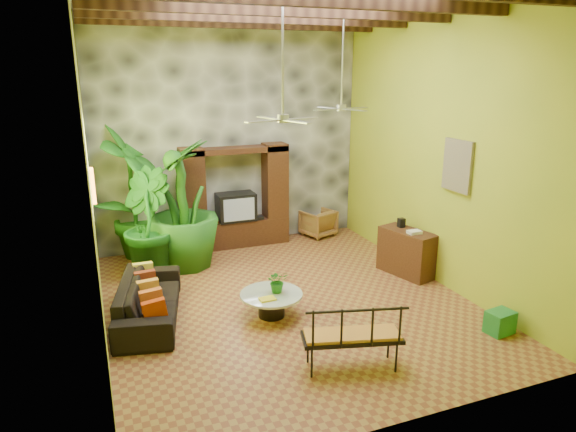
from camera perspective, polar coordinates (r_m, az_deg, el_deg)
name	(u,v)px	position (r m, az deg, el deg)	size (l,w,h in m)	color
ground	(286,300)	(9.13, -0.23, -9.35)	(7.00, 7.00, 0.00)	brown
back_wall	(229,134)	(11.67, -6.55, 9.00)	(6.00, 0.02, 5.00)	gold
left_wall	(89,173)	(7.82, -21.28, 4.49)	(0.02, 7.00, 5.00)	gold
right_wall	(439,149)	(9.84, 16.40, 7.13)	(0.02, 7.00, 5.00)	gold
stone_accent_wall	(230,135)	(11.61, -6.47, 8.97)	(5.98, 0.10, 4.98)	#33353A
ceiling_beams	(286,9)	(8.29, -0.27, 22.02)	(5.95, 5.36, 0.22)	#3A2212
entertainment_center	(236,205)	(11.61, -5.84, 1.27)	(2.40, 0.55, 2.30)	#34190E
ceiling_fan_front	(283,105)	(7.82, -0.58, 12.26)	(1.28, 1.28, 1.86)	#A8A7AC
ceiling_fan_back	(342,97)	(10.01, 5.97, 13.03)	(1.28, 1.28, 1.86)	#A8A7AC
wall_art_mask	(93,186)	(8.88, -20.86, 3.17)	(0.06, 0.32, 0.55)	gold
wall_art_painting	(458,166)	(9.39, 18.32, 5.32)	(0.06, 0.70, 0.90)	#225B7C
sofa	(149,300)	(8.68, -15.17, -8.96)	(2.27, 0.89, 0.66)	black
wicker_armchair	(318,223)	(12.42, 3.36, -0.76)	(0.69, 0.71, 0.65)	brown
tall_plant_a	(132,192)	(11.15, -16.90, 2.53)	(1.52, 1.03, 2.88)	#1D651A
tall_plant_b	(146,224)	(10.22, -15.53, -0.81)	(1.16, 0.93, 2.11)	#16571B
tall_plant_c	(182,205)	(10.44, -11.69, 1.22)	(1.46, 1.46, 2.61)	#205C18
coffee_table	(271,301)	(8.51, -1.86, -9.47)	(1.02, 1.02, 0.40)	black
centerpiece_plant	(278,281)	(8.42, -1.17, -7.24)	(0.34, 0.30, 0.38)	#1F6A1B
yellow_tray	(267,299)	(8.22, -2.31, -9.20)	(0.25, 0.18, 0.03)	yellow
iron_bench	(355,334)	(7.02, 7.45, -12.83)	(1.41, 0.83, 0.57)	black
side_console	(407,252)	(10.35, 13.06, -3.96)	(0.50, 1.12, 0.90)	#381811
green_bin	(500,322)	(8.67, 22.48, -10.84)	(0.41, 0.30, 0.35)	#1C6C2D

